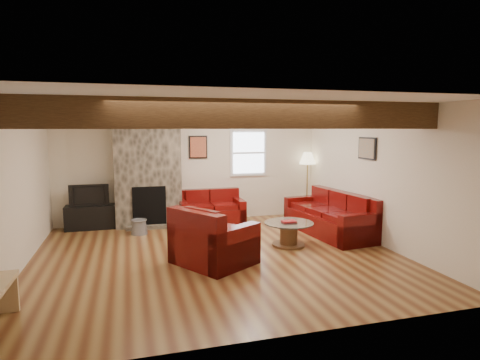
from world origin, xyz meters
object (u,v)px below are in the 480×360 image
object	(u,v)px
tv_cabinet	(91,217)
floor_lamp	(308,162)
television	(89,195)
loveseat	(211,208)
sofa_three	(329,213)
armchair_red	(214,235)
coffee_table	(289,234)

from	to	relation	value
tv_cabinet	floor_lamp	world-z (taller)	floor_lamp
tv_cabinet	television	size ratio (longest dim) A/B	1.27
loveseat	floor_lamp	size ratio (longest dim) A/B	0.91
sofa_three	armchair_red	world-z (taller)	armchair_red
loveseat	coffee_table	world-z (taller)	loveseat
sofa_three	coffee_table	xyz separation A→B (m)	(-1.11, -0.57, -0.20)
tv_cabinet	sofa_three	bearing A→B (deg)	-20.25
coffee_table	tv_cabinet	world-z (taller)	tv_cabinet
sofa_three	loveseat	world-z (taller)	sofa_three
floor_lamp	armchair_red	bearing A→B (deg)	-136.01
loveseat	tv_cabinet	xyz separation A→B (m)	(-2.56, 0.30, -0.12)
tv_cabinet	floor_lamp	bearing A→B (deg)	-0.42
sofa_three	television	size ratio (longest dim) A/B	2.72
sofa_three	armchair_red	size ratio (longest dim) A/B	1.94
sofa_three	floor_lamp	xyz separation A→B (m)	(0.30, 1.70, 0.91)
sofa_three	floor_lamp	size ratio (longest dim) A/B	1.40
sofa_three	armchair_red	bearing A→B (deg)	-73.21
loveseat	tv_cabinet	distance (m)	2.58
loveseat	armchair_red	world-z (taller)	armchair_red
sofa_three	tv_cabinet	distance (m)	5.01
sofa_three	coffee_table	bearing A→B (deg)	-69.32
sofa_three	floor_lamp	distance (m)	1.95
floor_lamp	loveseat	bearing A→B (deg)	-173.83
television	floor_lamp	xyz separation A→B (m)	(5.00, -0.04, 0.59)
loveseat	sofa_three	bearing A→B (deg)	-33.45
coffee_table	floor_lamp	bearing A→B (deg)	58.03
television	floor_lamp	bearing A→B (deg)	-0.42
coffee_table	television	distance (m)	4.29
floor_lamp	television	bearing A→B (deg)	179.58
coffee_table	floor_lamp	xyz separation A→B (m)	(1.41, 2.27, 1.11)
sofa_three	television	world-z (taller)	television
loveseat	armchair_red	distance (m)	2.60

